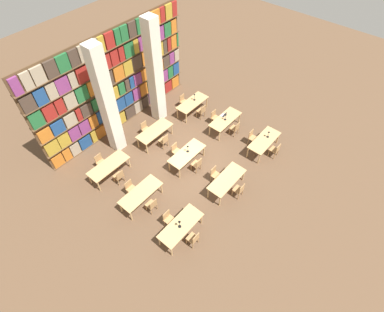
# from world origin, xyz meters

# --- Properties ---
(ground_plane) EXTENTS (40.00, 40.00, 0.00)m
(ground_plane) POSITION_xyz_m (0.00, 0.00, 0.00)
(ground_plane) COLOR brown
(bookshelf_bank) EXTENTS (9.68, 0.35, 5.50)m
(bookshelf_bank) POSITION_xyz_m (0.00, 4.97, 2.71)
(bookshelf_bank) COLOR brown
(bookshelf_bank) RESTS_ON ground_plane
(pillar_left) EXTENTS (0.64, 0.64, 6.00)m
(pillar_left) POSITION_xyz_m (-1.60, 3.67, 3.00)
(pillar_left) COLOR silver
(pillar_left) RESTS_ON ground_plane
(pillar_center) EXTENTS (0.64, 0.64, 6.00)m
(pillar_center) POSITION_xyz_m (1.60, 3.67, 3.00)
(pillar_center) COLOR silver
(pillar_center) RESTS_ON ground_plane
(reading_table_0) EXTENTS (2.08, 0.85, 0.77)m
(reading_table_0) POSITION_xyz_m (-3.25, -2.39, 0.68)
(reading_table_0) COLOR tan
(reading_table_0) RESTS_ON ground_plane
(chair_0) EXTENTS (0.42, 0.40, 0.90)m
(chair_0) POSITION_xyz_m (-3.26, -3.09, 0.49)
(chair_0) COLOR tan
(chair_0) RESTS_ON ground_plane
(chair_1) EXTENTS (0.42, 0.40, 0.90)m
(chair_1) POSITION_xyz_m (-3.26, -1.68, 0.49)
(chair_1) COLOR tan
(chair_1) RESTS_ON ground_plane
(desk_lamp_0) EXTENTS (0.14, 0.14, 0.47)m
(desk_lamp_0) POSITION_xyz_m (-3.33, -2.39, 1.08)
(desk_lamp_0) COLOR black
(desk_lamp_0) RESTS_ON reading_table_0
(reading_table_1) EXTENTS (2.08, 0.85, 0.77)m
(reading_table_1) POSITION_xyz_m (-0.07, -2.45, 0.68)
(reading_table_1) COLOR tan
(reading_table_1) RESTS_ON ground_plane
(chair_2) EXTENTS (0.42, 0.40, 0.90)m
(chair_2) POSITION_xyz_m (-0.04, -3.16, 0.49)
(chair_2) COLOR tan
(chair_2) RESTS_ON ground_plane
(chair_3) EXTENTS (0.42, 0.40, 0.90)m
(chair_3) POSITION_xyz_m (-0.04, -1.74, 0.49)
(chair_3) COLOR tan
(chair_3) RESTS_ON ground_plane
(reading_table_2) EXTENTS (2.08, 0.85, 0.77)m
(reading_table_2) POSITION_xyz_m (3.26, -2.46, 0.68)
(reading_table_2) COLOR tan
(reading_table_2) RESTS_ON ground_plane
(chair_4) EXTENTS (0.42, 0.40, 0.90)m
(chair_4) POSITION_xyz_m (3.26, -3.17, 0.49)
(chair_4) COLOR tan
(chair_4) RESTS_ON ground_plane
(chair_5) EXTENTS (0.42, 0.40, 0.90)m
(chair_5) POSITION_xyz_m (3.26, -1.75, 0.49)
(chair_5) COLOR tan
(chair_5) RESTS_ON ground_plane
(desk_lamp_1) EXTENTS (0.14, 0.14, 0.42)m
(desk_lamp_1) POSITION_xyz_m (3.55, -2.47, 1.04)
(desk_lamp_1) COLOR black
(desk_lamp_1) RESTS_ON reading_table_2
(reading_table_3) EXTENTS (2.08, 0.85, 0.77)m
(reading_table_3) POSITION_xyz_m (-3.22, 0.07, 0.68)
(reading_table_3) COLOR tan
(reading_table_3) RESTS_ON ground_plane
(chair_6) EXTENTS (0.42, 0.40, 0.90)m
(chair_6) POSITION_xyz_m (-3.23, -0.63, 0.49)
(chair_6) COLOR tan
(chair_6) RESTS_ON ground_plane
(chair_7) EXTENTS (0.42, 0.40, 0.90)m
(chair_7) POSITION_xyz_m (-3.23, 0.78, 0.49)
(chair_7) COLOR tan
(chair_7) RESTS_ON ground_plane
(reading_table_4) EXTENTS (2.08, 0.85, 0.77)m
(reading_table_4) POSITION_xyz_m (-0.07, 0.04, 0.68)
(reading_table_4) COLOR tan
(reading_table_4) RESTS_ON ground_plane
(chair_8) EXTENTS (0.42, 0.40, 0.90)m
(chair_8) POSITION_xyz_m (-0.12, -0.67, 0.49)
(chair_8) COLOR tan
(chair_8) RESTS_ON ground_plane
(chair_9) EXTENTS (0.42, 0.40, 0.90)m
(chair_9) POSITION_xyz_m (-0.12, 0.74, 0.49)
(chair_9) COLOR tan
(chair_9) RESTS_ON ground_plane
(desk_lamp_2) EXTENTS (0.14, 0.14, 0.44)m
(desk_lamp_2) POSITION_xyz_m (0.04, 0.07, 1.06)
(desk_lamp_2) COLOR black
(desk_lamp_2) RESTS_ON reading_table_4
(reading_table_5) EXTENTS (2.08, 0.85, 0.77)m
(reading_table_5) POSITION_xyz_m (3.25, 0.07, 0.68)
(reading_table_5) COLOR tan
(reading_table_5) RESTS_ON ground_plane
(chair_10) EXTENTS (0.42, 0.40, 0.90)m
(chair_10) POSITION_xyz_m (3.25, -0.64, 0.49)
(chair_10) COLOR tan
(chair_10) RESTS_ON ground_plane
(chair_11) EXTENTS (0.42, 0.40, 0.90)m
(chair_11) POSITION_xyz_m (3.25, 0.78, 0.49)
(chair_11) COLOR tan
(chair_11) RESTS_ON ground_plane
(desk_lamp_3) EXTENTS (0.14, 0.14, 0.41)m
(desk_lamp_3) POSITION_xyz_m (3.18, 0.04, 1.04)
(desk_lamp_3) COLOR black
(desk_lamp_3) RESTS_ON reading_table_5
(laptop) EXTENTS (0.32, 0.22, 0.21)m
(laptop) POSITION_xyz_m (3.41, 0.30, 0.81)
(laptop) COLOR silver
(laptop) RESTS_ON reading_table_5
(reading_table_6) EXTENTS (2.08, 0.85, 0.77)m
(reading_table_6) POSITION_xyz_m (-3.13, 2.44, 0.68)
(reading_table_6) COLOR tan
(reading_table_6) RESTS_ON ground_plane
(chair_12) EXTENTS (0.42, 0.40, 0.90)m
(chair_12) POSITION_xyz_m (-3.13, 1.73, 0.49)
(chair_12) COLOR tan
(chair_12) RESTS_ON ground_plane
(chair_13) EXTENTS (0.42, 0.40, 0.90)m
(chair_13) POSITION_xyz_m (-3.13, 3.14, 0.49)
(chair_13) COLOR tan
(chair_13) RESTS_ON ground_plane
(reading_table_7) EXTENTS (2.08, 0.85, 0.77)m
(reading_table_7) POSITION_xyz_m (0.03, 2.43, 0.68)
(reading_table_7) COLOR tan
(reading_table_7) RESTS_ON ground_plane
(chair_14) EXTENTS (0.42, 0.40, 0.90)m
(chair_14) POSITION_xyz_m (-0.00, 1.73, 0.49)
(chair_14) COLOR tan
(chair_14) RESTS_ON ground_plane
(chair_15) EXTENTS (0.42, 0.40, 0.90)m
(chair_15) POSITION_xyz_m (-0.00, 3.14, 0.49)
(chair_15) COLOR tan
(chair_15) RESTS_ON ground_plane
(reading_table_8) EXTENTS (2.08, 0.85, 0.77)m
(reading_table_8) POSITION_xyz_m (3.17, 2.41, 0.68)
(reading_table_8) COLOR tan
(reading_table_8) RESTS_ON ground_plane
(chair_16) EXTENTS (0.42, 0.40, 0.90)m
(chair_16) POSITION_xyz_m (3.17, 1.70, 0.49)
(chair_16) COLOR tan
(chair_16) RESTS_ON ground_plane
(chair_17) EXTENTS (0.42, 0.40, 0.90)m
(chair_17) POSITION_xyz_m (3.17, 3.12, 0.49)
(chair_17) COLOR tan
(chair_17) RESTS_ON ground_plane
(desk_lamp_4) EXTENTS (0.14, 0.14, 0.45)m
(desk_lamp_4) POSITION_xyz_m (3.41, 2.46, 1.07)
(desk_lamp_4) COLOR black
(desk_lamp_4) RESTS_ON reading_table_8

